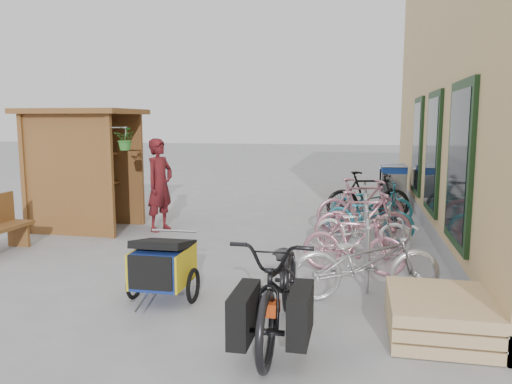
% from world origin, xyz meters
% --- Properties ---
extents(ground, '(80.00, 80.00, 0.00)m').
position_xyz_m(ground, '(0.00, 0.00, 0.00)').
color(ground, '#97979A').
extents(kiosk, '(2.49, 1.65, 2.40)m').
position_xyz_m(kiosk, '(-3.28, 2.47, 1.55)').
color(kiosk, brown).
rests_on(kiosk, ground).
extents(bike_rack, '(0.05, 5.35, 0.86)m').
position_xyz_m(bike_rack, '(2.30, 2.40, 0.52)').
color(bike_rack, '#A5A8AD').
rests_on(bike_rack, ground).
extents(pallet_stack, '(1.00, 1.20, 0.40)m').
position_xyz_m(pallet_stack, '(3.00, -1.40, 0.21)').
color(pallet_stack, tan).
rests_on(pallet_stack, ground).
extents(shopping_carts, '(0.62, 1.71, 1.11)m').
position_xyz_m(shopping_carts, '(3.00, 6.50, 0.65)').
color(shopping_carts, silver).
rests_on(shopping_carts, ground).
extents(child_trailer, '(0.81, 1.37, 0.81)m').
position_xyz_m(child_trailer, '(-0.14, -1.00, 0.45)').
color(child_trailer, navy).
rests_on(child_trailer, ground).
extents(cargo_bike, '(0.74, 2.13, 1.12)m').
position_xyz_m(cargo_bike, '(1.43, -1.81, 0.55)').
color(cargo_bike, black).
rests_on(cargo_bike, ground).
extents(person_kiosk, '(0.63, 0.77, 1.83)m').
position_xyz_m(person_kiosk, '(-1.69, 2.68, 0.92)').
color(person_kiosk, maroon).
rests_on(person_kiosk, ground).
extents(bike_0, '(1.94, 1.11, 0.97)m').
position_xyz_m(bike_0, '(2.28, -0.49, 0.48)').
color(bike_0, '#A3A3A8').
rests_on(bike_0, ground).
extents(bike_1, '(1.54, 0.65, 0.89)m').
position_xyz_m(bike_1, '(2.12, 0.56, 0.45)').
color(bike_1, '#BA788C').
rests_on(bike_1, ground).
extents(bike_2, '(1.66, 0.79, 0.84)m').
position_xyz_m(bike_2, '(2.24, 1.76, 0.42)').
color(bike_2, silver).
rests_on(bike_2, ground).
extents(bike_3, '(1.72, 0.80, 1.00)m').
position_xyz_m(bike_3, '(2.26, 2.00, 0.50)').
color(bike_3, '#BA788C').
rests_on(bike_3, ground).
extents(bike_4, '(1.76, 1.02, 0.87)m').
position_xyz_m(bike_4, '(2.37, 2.74, 0.44)').
color(bike_4, teal).
rests_on(bike_4, ground).
extents(bike_5, '(1.85, 1.06, 1.07)m').
position_xyz_m(bike_5, '(2.22, 3.32, 0.54)').
color(bike_5, '#BA788C').
rests_on(bike_5, ground).
extents(bike_6, '(1.70, 0.62, 0.89)m').
position_xyz_m(bike_6, '(2.45, 4.16, 0.44)').
color(bike_6, teal).
rests_on(bike_6, ground).
extents(bike_7, '(1.90, 0.94, 1.10)m').
position_xyz_m(bike_7, '(2.38, 4.40, 0.55)').
color(bike_7, black).
rests_on(bike_7, ground).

